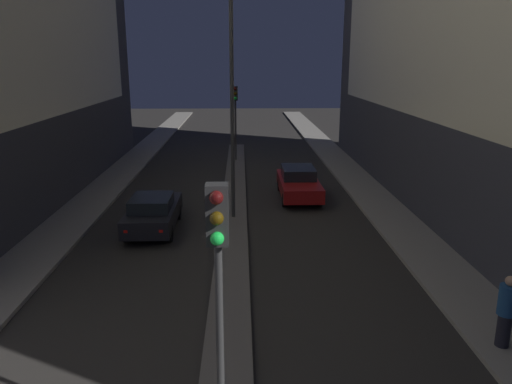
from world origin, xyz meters
The scene contains 7 objects.
median_strip centered at (0.00, 18.08, 0.07)m, with size 1.14×34.16×0.15m.
traffic_light_near centered at (0.00, 3.30, 3.65)m, with size 0.32×0.42×4.78m.
traffic_light_mid centered at (0.00, 29.07, 3.65)m, with size 0.32×0.42×4.78m.
street_lamp centered at (0.00, 16.73, 6.42)m, with size 0.53×0.53×9.37m.
car_left_lane centered at (-3.16, 15.47, 0.75)m, with size 1.79×4.30×1.46m.
car_right_lane centered at (3.16, 20.15, 0.75)m, with size 1.84×4.65×1.48m.
pedestrian_on_right_sidewalk centered at (6.41, 6.69, 1.05)m, with size 0.42×0.42×1.76m.
Camera 1 is at (0.35, -3.48, 6.63)m, focal length 35.00 mm.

